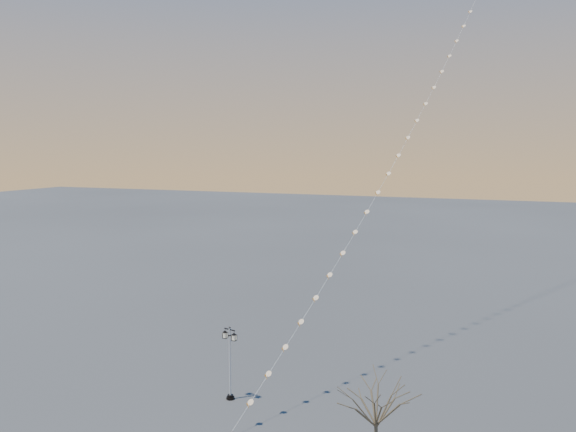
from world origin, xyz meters
The scene contains 4 objects.
ground centered at (0.00, 0.00, 0.00)m, with size 300.00×300.00×0.00m, color #454545.
street_lamp centered at (-2.78, 3.02, 2.41)m, with size 1.07×0.59×4.35m.
bare_tree centered at (6.93, -1.41, 2.91)m, with size 2.53×2.53×4.20m.
kite_train centered at (6.05, 25.27, 24.52)m, with size 13.92×53.30×49.19m.
Camera 1 is at (12.92, -27.08, 14.64)m, focal length 37.62 mm.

